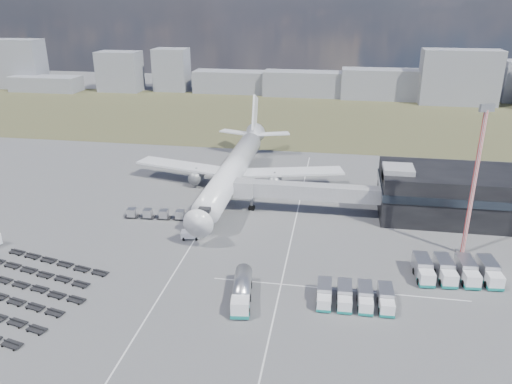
# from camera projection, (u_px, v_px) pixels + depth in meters

# --- Properties ---
(ground) EXTENTS (420.00, 420.00, 0.00)m
(ground) POSITION_uv_depth(u_px,v_px,m) (198.00, 253.00, 89.56)
(ground) COLOR #565659
(ground) RESTS_ON ground
(grass_strip) EXTENTS (420.00, 90.00, 0.01)m
(grass_strip) POSITION_uv_depth(u_px,v_px,m) (276.00, 116.00, 190.46)
(grass_strip) COLOR #4C4C2D
(grass_strip) RESTS_ON ground
(lane_markings) EXTENTS (47.12, 110.00, 0.01)m
(lane_markings) POSITION_uv_depth(u_px,v_px,m) (254.00, 249.00, 90.81)
(lane_markings) COLOR silver
(lane_markings) RESTS_ON ground
(terminal) EXTENTS (30.40, 16.40, 11.00)m
(terminal) POSITION_uv_depth(u_px,v_px,m) (454.00, 193.00, 102.26)
(terminal) COLOR black
(terminal) RESTS_ON ground
(jet_bridge) EXTENTS (30.30, 3.80, 7.05)m
(jet_bridge) POSITION_uv_depth(u_px,v_px,m) (297.00, 191.00, 103.99)
(jet_bridge) COLOR #939399
(jet_bridge) RESTS_ON ground
(airliner) EXTENTS (51.59, 64.53, 17.62)m
(airliner) POSITION_uv_depth(u_px,v_px,m) (234.00, 168.00, 117.32)
(airliner) COLOR white
(airliner) RESTS_ON ground
(skyline) EXTENTS (303.30, 27.50, 23.34)m
(skyline) POSITION_uv_depth(u_px,v_px,m) (310.00, 78.00, 222.98)
(skyline) COLOR gray
(skyline) RESTS_ON ground
(fuel_tanker) EXTENTS (4.06, 10.89, 3.44)m
(fuel_tanker) POSITION_uv_depth(u_px,v_px,m) (242.00, 290.00, 74.97)
(fuel_tanker) COLOR white
(fuel_tanker) RESTS_ON ground
(pushback_tug) EXTENTS (3.75, 2.53, 1.54)m
(pushback_tug) POSITION_uv_depth(u_px,v_px,m) (190.00, 235.00, 94.50)
(pushback_tug) COLOR white
(pushback_tug) RESTS_ON ground
(catering_truck) EXTENTS (4.95, 7.18, 3.05)m
(catering_truck) POSITION_uv_depth(u_px,v_px,m) (239.00, 179.00, 120.78)
(catering_truck) COLOR white
(catering_truck) RESTS_ON ground
(service_trucks_near) EXTENTS (11.30, 6.40, 2.48)m
(service_trucks_near) POSITION_uv_depth(u_px,v_px,m) (355.00, 296.00, 74.14)
(service_trucks_near) COLOR white
(service_trucks_near) RESTS_ON ground
(service_trucks_far) EXTENTS (13.46, 8.17, 2.87)m
(service_trucks_far) POSITION_uv_depth(u_px,v_px,m) (456.00, 270.00, 80.72)
(service_trucks_far) COLOR white
(service_trucks_far) RESTS_ON ground
(uld_row) EXTENTS (16.43, 2.73, 1.79)m
(uld_row) POSITION_uv_depth(u_px,v_px,m) (164.00, 214.00, 102.67)
(uld_row) COLOR black
(uld_row) RESTS_ON ground
(baggage_dollies) EXTENTS (28.04, 25.64, 0.66)m
(baggage_dollies) POSITION_uv_depth(u_px,v_px,m) (7.00, 291.00, 77.45)
(baggage_dollies) COLOR black
(baggage_dollies) RESTS_ON ground
(floodlight_mast) EXTENTS (2.55, 2.08, 26.94)m
(floodlight_mast) POSITION_uv_depth(u_px,v_px,m) (474.00, 183.00, 84.36)
(floodlight_mast) COLOR red
(floodlight_mast) RESTS_ON ground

